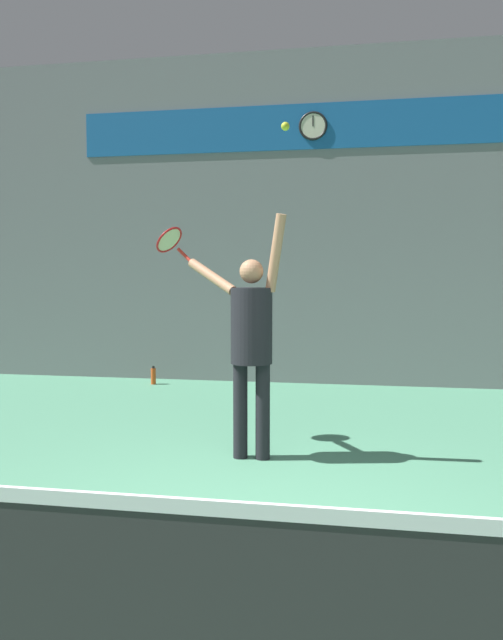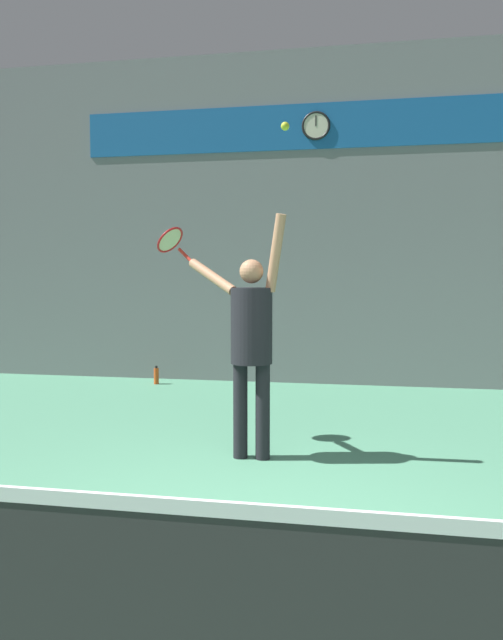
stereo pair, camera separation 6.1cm
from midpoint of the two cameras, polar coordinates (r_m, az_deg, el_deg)
ground_plane at (r=3.91m, az=0.66°, el=-20.94°), size 18.00×18.00×0.00m
back_wall at (r=9.54m, az=7.12°, el=9.19°), size 18.00×0.10×5.00m
sponsor_banner at (r=9.69m, az=7.17°, el=17.23°), size 7.51×0.02×0.67m
scoreboard_clock at (r=9.69m, az=6.10°, el=17.25°), size 0.42×0.04×0.42m
court_net at (r=2.26m, az=-7.57°, el=-26.68°), size 7.26×0.07×1.06m
tennis_player at (r=5.57m, az=0.25°, el=-1.36°), size 1.04×0.63×2.19m
tennis_racket at (r=6.25m, az=-7.06°, el=7.16°), size 0.44×0.37×0.37m
tennis_ball at (r=5.50m, az=3.42°, el=17.27°), size 0.07×0.07×0.07m
water_bottle at (r=9.61m, az=-8.52°, el=-5.06°), size 0.07×0.07×0.28m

